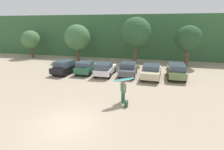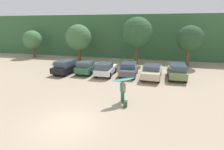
{
  "view_description": "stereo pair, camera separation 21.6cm",
  "coord_description": "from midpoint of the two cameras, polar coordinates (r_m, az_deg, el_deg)",
  "views": [
    {
      "loc": [
        4.93,
        -8.76,
        5.79
      ],
      "look_at": [
        1.16,
        6.72,
        1.3
      ],
      "focal_mm": 28.95,
      "sensor_mm": 36.0,
      "label": 1
    },
    {
      "loc": [
        5.14,
        -8.71,
        5.79
      ],
      "look_at": [
        1.16,
        6.72,
        1.3
      ],
      "focal_mm": 28.95,
      "sensor_mm": 36.0,
      "label": 2
    }
  ],
  "objects": [
    {
      "name": "ground_plane",
      "position": [
        11.63,
        -14.55,
        -14.69
      ],
      "size": [
        120.0,
        120.0,
        0.0
      ],
      "primitive_type": "plane",
      "color": "tan"
    },
    {
      "name": "hillside_ridge",
      "position": [
        37.24,
        6.06,
        12.42
      ],
      "size": [
        108.0,
        12.0,
        7.38
      ],
      "primitive_type": "cube",
      "color": "#38663D",
      "rests_on": "ground_plane"
    },
    {
      "name": "tree_right",
      "position": [
        35.31,
        -24.41,
        10.03
      ],
      "size": [
        3.26,
        3.26,
        4.78
      ],
      "color": "brown",
      "rests_on": "ground_plane"
    },
    {
      "name": "tree_far_right",
      "position": [
        29.96,
        -11.07,
        11.51
      ],
      "size": [
        4.08,
        4.08,
        5.79
      ],
      "color": "brown",
      "rests_on": "ground_plane"
    },
    {
      "name": "tree_center_right",
      "position": [
        27.14,
        7.35,
        13.1
      ],
      "size": [
        4.4,
        4.4,
        6.84
      ],
      "color": "brown",
      "rests_on": "ground_plane"
    },
    {
      "name": "tree_ridge_back",
      "position": [
        27.39,
        22.82,
        10.51
      ],
      "size": [
        3.53,
        3.53,
        5.67
      ],
      "color": "brown",
      "rests_on": "ground_plane"
    },
    {
      "name": "parked_car_black",
      "position": [
        22.61,
        -14.72,
        2.56
      ],
      "size": [
        2.19,
        4.32,
        1.61
      ],
      "rotation": [
        0.0,
        0.0,
        1.46
      ],
      "color": "black",
      "rests_on": "ground_plane"
    },
    {
      "name": "parked_car_forest_green",
      "position": [
        22.09,
        -8.29,
        2.49
      ],
      "size": [
        1.9,
        3.99,
        1.54
      ],
      "rotation": [
        0.0,
        0.0,
        1.54
      ],
      "color": "#2D6642",
      "rests_on": "ground_plane"
    },
    {
      "name": "parked_car_white",
      "position": [
        20.89,
        -2.57,
        1.97
      ],
      "size": [
        1.85,
        3.93,
        1.58
      ],
      "rotation": [
        0.0,
        0.0,
        1.58
      ],
      "color": "white",
      "rests_on": "ground_plane"
    },
    {
      "name": "parked_car_dark_gray",
      "position": [
        21.04,
        4.88,
        1.95
      ],
      "size": [
        1.91,
        4.0,
        1.54
      ],
      "rotation": [
        0.0,
        0.0,
        1.6
      ],
      "color": "#4C4F54",
      "rests_on": "ground_plane"
    },
    {
      "name": "parked_car_champagne",
      "position": [
        20.32,
        12.03,
        1.22
      ],
      "size": [
        2.13,
        4.5,
        1.54
      ],
      "rotation": [
        0.0,
        0.0,
        1.52
      ],
      "color": "beige",
      "rests_on": "ground_plane"
    },
    {
      "name": "parked_car_olive_green",
      "position": [
        20.94,
        19.39,
        1.29
      ],
      "size": [
        1.83,
        4.12,
        1.68
      ],
      "rotation": [
        0.0,
        0.0,
        1.57
      ],
      "color": "#6B7F4C",
      "rests_on": "ground_plane"
    },
    {
      "name": "person_adult",
      "position": [
        13.72,
        3.1,
        -4.72
      ],
      "size": [
        0.49,
        0.8,
        1.77
      ],
      "rotation": [
        0.0,
        0.0,
        3.6
      ],
      "color": "#26593F",
      "rests_on": "ground_plane"
    },
    {
      "name": "surfboard_teal",
      "position": [
        13.35,
        3.34,
        -1.42
      ],
      "size": [
        1.78,
        1.65,
        0.09
      ],
      "rotation": [
        0.0,
        0.0,
        3.86
      ],
      "color": "teal"
    },
    {
      "name": "backpack_dropped",
      "position": [
        13.28,
        4.03,
        -9.08
      ],
      "size": [
        0.24,
        0.34,
        0.45
      ],
      "color": "#2D4C33",
      "rests_on": "ground_plane"
    }
  ]
}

